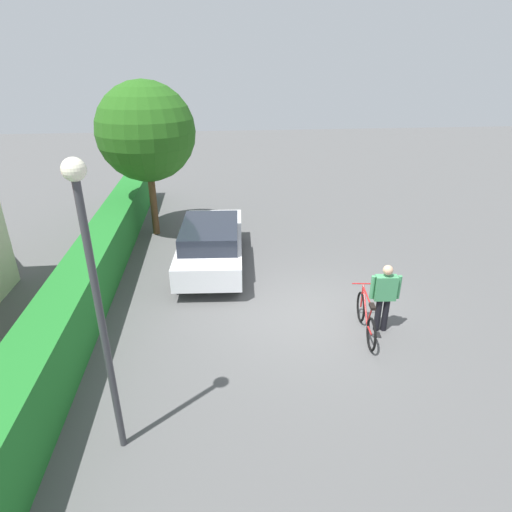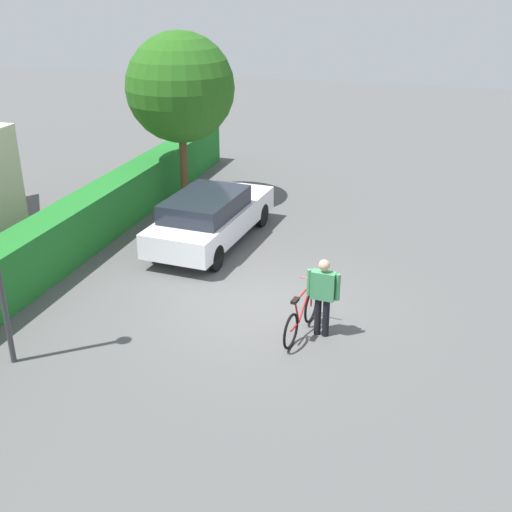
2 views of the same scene
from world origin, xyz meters
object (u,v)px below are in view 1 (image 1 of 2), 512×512
at_px(street_lamp, 94,282).
at_px(tree_kerbside, 146,132).
at_px(bicycle, 366,318).
at_px(person_rider, 385,294).
at_px(parked_car_near, 211,242).

xyz_separation_m(street_lamp, tree_kerbside, (8.97, 0.43, 0.57)).
xyz_separation_m(bicycle, person_rider, (0.09, -0.38, 0.53)).
bearing_deg(person_rider, bicycle, 102.70).
relative_size(person_rider, street_lamp, 0.36).
distance_m(parked_car_near, person_rider, 5.16).
xyz_separation_m(person_rider, street_lamp, (-2.53, 5.09, 1.92)).
distance_m(person_rider, tree_kerbside, 8.83).
xyz_separation_m(person_rider, tree_kerbside, (6.43, 5.52, 2.49)).
distance_m(parked_car_near, tree_kerbside, 4.29).
distance_m(person_rider, street_lamp, 6.00).
bearing_deg(bicycle, street_lamp, 117.49).
distance_m(street_lamp, tree_kerbside, 9.00).
bearing_deg(street_lamp, person_rider, -63.51).
relative_size(street_lamp, tree_kerbside, 0.89).
height_order(person_rider, tree_kerbside, tree_kerbside).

